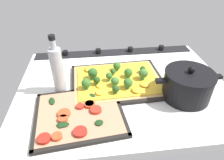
# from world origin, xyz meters

# --- Properties ---
(ground_plane) EXTENTS (0.85, 0.64, 0.03)m
(ground_plane) POSITION_xyz_m (0.00, 0.00, -0.01)
(ground_plane) COLOR silver
(stove_control_panel) EXTENTS (0.81, 0.07, 0.03)m
(stove_control_panel) POSITION_xyz_m (-0.00, -0.29, 0.01)
(stove_control_panel) COLOR black
(stove_control_panel) RESTS_ON ground_plane
(baking_tray_front) EXTENTS (0.39, 0.30, 0.01)m
(baking_tray_front) POSITION_xyz_m (0.02, -0.02, 0.00)
(baking_tray_front) COLOR black
(baking_tray_front) RESTS_ON ground_plane
(broccoli_pizza) EXTENTS (0.36, 0.28, 0.06)m
(broccoli_pizza) POSITION_xyz_m (0.03, -0.01, 0.02)
(broccoli_pizza) COLOR tan
(broccoli_pizza) RESTS_ON baking_tray_front
(baking_tray_back) EXTENTS (0.32, 0.29, 0.01)m
(baking_tray_back) POSITION_xyz_m (0.18, 0.16, 0.00)
(baking_tray_back) COLOR black
(baking_tray_back) RESTS_ON ground_plane
(veggie_pizza_back) EXTENTS (0.29, 0.26, 0.02)m
(veggie_pizza_back) POSITION_xyz_m (0.18, 0.16, 0.01)
(veggie_pizza_back) COLOR tan
(veggie_pizza_back) RESTS_ON baking_tray_back
(cooking_pot) EXTENTS (0.25, 0.18, 0.13)m
(cooking_pot) POSITION_xyz_m (-0.22, 0.10, 0.05)
(cooking_pot) COLOR black
(cooking_pot) RESTS_ON ground_plane
(oil_bottle) EXTENTS (0.05, 0.05, 0.23)m
(oil_bottle) POSITION_xyz_m (0.25, 0.01, 0.10)
(oil_bottle) COLOR #B7BCC6
(oil_bottle) RESTS_ON ground_plane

